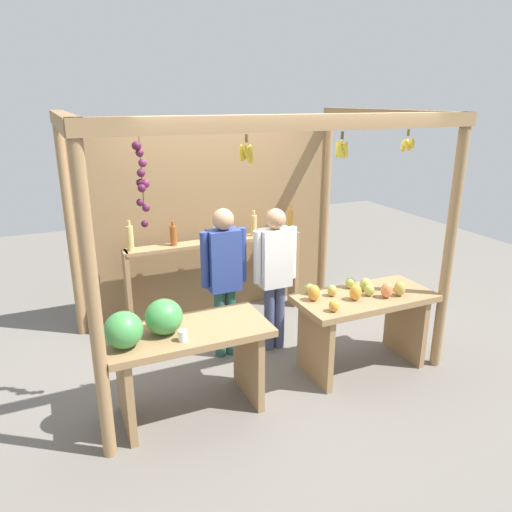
% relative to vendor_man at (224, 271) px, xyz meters
% --- Properties ---
extents(ground_plane, '(12.00, 12.00, 0.00)m').
position_rel_vendor_man_xyz_m(ground_plane, '(0.27, 0.04, -0.94)').
color(ground_plane, slate).
rests_on(ground_plane, ground).
extents(market_stall, '(3.33, 2.29, 2.47)m').
position_rel_vendor_man_xyz_m(market_stall, '(0.27, 0.56, 0.50)').
color(market_stall, '#99754C').
rests_on(market_stall, ground).
extents(fruit_counter_left, '(1.39, 0.64, 1.06)m').
position_rel_vendor_man_xyz_m(fruit_counter_left, '(-0.73, -0.79, -0.26)').
color(fruit_counter_left, '#99754C').
rests_on(fruit_counter_left, ground).
extents(fruit_counter_right, '(1.35, 0.64, 0.93)m').
position_rel_vendor_man_xyz_m(fruit_counter_right, '(1.14, -0.78, -0.35)').
color(fruit_counter_right, '#99754C').
rests_on(fruit_counter_right, ground).
extents(bottle_shelf_unit, '(2.14, 0.22, 1.33)m').
position_rel_vendor_man_xyz_m(bottle_shelf_unit, '(0.21, 0.86, -0.15)').
color(bottle_shelf_unit, '#99754C').
rests_on(bottle_shelf_unit, ground).
extents(vendor_man, '(0.48, 0.21, 1.57)m').
position_rel_vendor_man_xyz_m(vendor_man, '(0.00, 0.00, 0.00)').
color(vendor_man, '#28584A').
rests_on(vendor_man, ground).
extents(vendor_woman, '(0.48, 0.21, 1.54)m').
position_rel_vendor_man_xyz_m(vendor_woman, '(0.53, -0.08, -0.02)').
color(vendor_woman, '#444C70').
rests_on(vendor_woman, ground).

